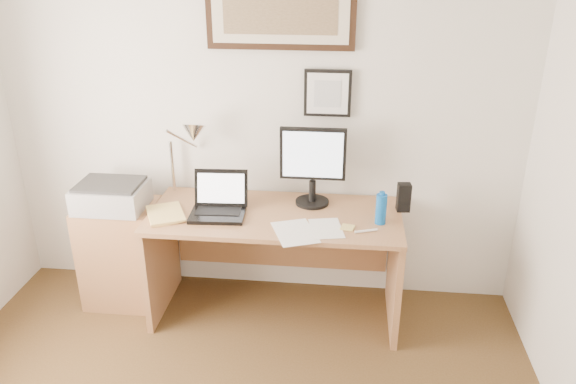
# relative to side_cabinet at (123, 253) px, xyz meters

# --- Properties ---
(wall_back) EXTENTS (3.50, 0.02, 2.50)m
(wall_back) POSITION_rel_side_cabinet_xyz_m (0.92, 0.32, 0.89)
(wall_back) COLOR silver
(wall_back) RESTS_ON ground
(side_cabinet) EXTENTS (0.50, 0.40, 0.73)m
(side_cabinet) POSITION_rel_side_cabinet_xyz_m (0.00, 0.00, 0.00)
(side_cabinet) COLOR #95643E
(side_cabinet) RESTS_ON floor
(water_bottle) EXTENTS (0.07, 0.07, 0.19)m
(water_bottle) POSITION_rel_side_cabinet_xyz_m (1.73, -0.11, 0.48)
(water_bottle) COLOR #0D56AD
(water_bottle) RESTS_ON desk
(bottle_cap) EXTENTS (0.03, 0.03, 0.02)m
(bottle_cap) POSITION_rel_side_cabinet_xyz_m (1.73, -0.11, 0.58)
(bottle_cap) COLOR #0D56AD
(bottle_cap) RESTS_ON water_bottle
(speaker) EXTENTS (0.09, 0.08, 0.18)m
(speaker) POSITION_rel_side_cabinet_xyz_m (1.88, 0.09, 0.48)
(speaker) COLOR black
(speaker) RESTS_ON desk
(paper_sheet_a) EXTENTS (0.33, 0.38, 0.00)m
(paper_sheet_a) POSITION_rel_side_cabinet_xyz_m (1.22, -0.29, 0.39)
(paper_sheet_a) COLOR white
(paper_sheet_a) RESTS_ON desk
(paper_sheet_b) EXTENTS (0.24, 0.30, 0.00)m
(paper_sheet_b) POSITION_rel_side_cabinet_xyz_m (1.40, -0.22, 0.39)
(paper_sheet_b) COLOR white
(paper_sheet_b) RESTS_ON desk
(sticky_pad) EXTENTS (0.09, 0.09, 0.01)m
(sticky_pad) POSITION_rel_side_cabinet_xyz_m (1.53, -0.20, 0.39)
(sticky_pad) COLOR #DEC469
(sticky_pad) RESTS_ON desk
(marker_pen) EXTENTS (0.14, 0.06, 0.02)m
(marker_pen) POSITION_rel_side_cabinet_xyz_m (1.64, -0.24, 0.39)
(marker_pen) COLOR white
(marker_pen) RESTS_ON desk
(book) EXTENTS (0.32, 0.36, 0.02)m
(book) POSITION_rel_side_cabinet_xyz_m (0.29, -0.20, 0.40)
(book) COLOR #E4C26B
(book) RESTS_ON desk
(desk) EXTENTS (1.60, 0.70, 0.75)m
(desk) POSITION_rel_side_cabinet_xyz_m (1.07, 0.04, 0.15)
(desk) COLOR #95643E
(desk) RESTS_ON floor
(laptop) EXTENTS (0.35, 0.31, 0.26)m
(laptop) POSITION_rel_side_cabinet_xyz_m (0.72, -0.08, 0.44)
(laptop) COLOR black
(laptop) RESTS_ON desk
(lcd_monitor) EXTENTS (0.42, 0.22, 0.52)m
(lcd_monitor) POSITION_rel_side_cabinet_xyz_m (1.29, 0.12, 0.68)
(lcd_monitor) COLOR black
(lcd_monitor) RESTS_ON desk
(printer) EXTENTS (0.44, 0.34, 0.18)m
(printer) POSITION_rel_side_cabinet_xyz_m (-0.01, -0.04, 0.45)
(printer) COLOR #A0A0A2
(printer) RESTS_ON side_cabinet
(desk_lamp) EXTENTS (0.29, 0.27, 0.53)m
(desk_lamp) POSITION_rel_side_cabinet_xyz_m (0.51, 0.13, 0.82)
(desk_lamp) COLOR silver
(desk_lamp) RESTS_ON desk
(picture_large) EXTENTS (0.92, 0.04, 0.47)m
(picture_large) POSITION_rel_side_cabinet_xyz_m (1.07, 0.29, 1.59)
(picture_large) COLOR black
(picture_large) RESTS_ON wall_back
(picture_small) EXTENTS (0.30, 0.03, 0.30)m
(picture_small) POSITION_rel_side_cabinet_xyz_m (1.37, 0.29, 1.09)
(picture_small) COLOR black
(picture_small) RESTS_ON wall_back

